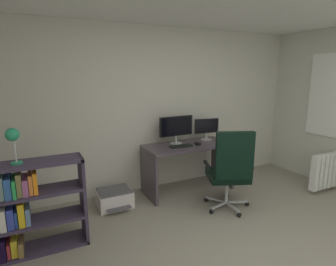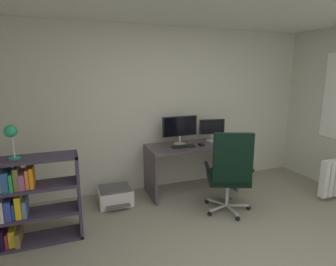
{
  "view_description": "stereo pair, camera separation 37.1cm",
  "coord_description": "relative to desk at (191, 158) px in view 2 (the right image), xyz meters",
  "views": [
    {
      "loc": [
        -1.86,
        -1.51,
        1.82
      ],
      "look_at": [
        -0.25,
        1.74,
        1.03
      ],
      "focal_mm": 29.76,
      "sensor_mm": 36.0,
      "label": 1
    },
    {
      "loc": [
        -1.52,
        -1.66,
        1.82
      ],
      "look_at": [
        -0.25,
        1.74,
        1.03
      ],
      "focal_mm": 29.76,
      "sensor_mm": 36.0,
      "label": 2
    }
  ],
  "objects": [
    {
      "name": "keyboard",
      "position": [
        -0.17,
        -0.07,
        0.21
      ],
      "size": [
        0.34,
        0.14,
        0.02
      ],
      "primitive_type": "cube",
      "rotation": [
        0.0,
        0.0,
        -0.03
      ],
      "color": "black",
      "rests_on": "desk"
    },
    {
      "name": "office_chair",
      "position": [
        0.15,
        -0.83,
        0.05
      ],
      "size": [
        0.68,
        0.68,
        1.12
      ],
      "color": "#B7BABC",
      "rests_on": "ground"
    },
    {
      "name": "desk",
      "position": [
        0.0,
        0.0,
        0.0
      ],
      "size": [
        1.36,
        0.62,
        0.74
      ],
      "color": "#493D47",
      "rests_on": "ground"
    },
    {
      "name": "monitor_main",
      "position": [
        -0.14,
        0.14,
        0.46
      ],
      "size": [
        0.56,
        0.18,
        0.43
      ],
      "color": "#B2B5B7",
      "rests_on": "desk"
    },
    {
      "name": "computer_mouse",
      "position": [
        0.12,
        -0.08,
        0.22
      ],
      "size": [
        0.06,
        0.1,
        0.03
      ],
      "primitive_type": "cube",
      "rotation": [
        0.0,
        0.0,
        0.01
      ],
      "color": "black",
      "rests_on": "desk"
    },
    {
      "name": "bookshelf",
      "position": [
        -2.22,
        -0.62,
        -0.05
      ],
      "size": [
        0.88,
        0.31,
        0.96
      ],
      "color": "#372D44",
      "rests_on": "ground"
    },
    {
      "name": "printer",
      "position": [
        -1.19,
        -0.02,
        -0.42
      ],
      "size": [
        0.46,
        0.46,
        0.25
      ],
      "color": "silver",
      "rests_on": "ground"
    },
    {
      "name": "monitor_secondary",
      "position": [
        0.42,
        0.14,
        0.41
      ],
      "size": [
        0.41,
        0.18,
        0.35
      ],
      "color": "#B2B5B7",
      "rests_on": "desk"
    },
    {
      "name": "desk_lamp",
      "position": [
        -2.29,
        -0.62,
        0.68
      ],
      "size": [
        0.13,
        0.13,
        0.35
      ],
      "color": "#239265",
      "rests_on": "bookshelf"
    },
    {
      "name": "wall_back",
      "position": [
        -0.24,
        0.44,
        0.71
      ],
      "size": [
        4.86,
        0.1,
        2.51
      ],
      "primitive_type": "cube",
      "color": "beige",
      "rests_on": "ground"
    }
  ]
}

